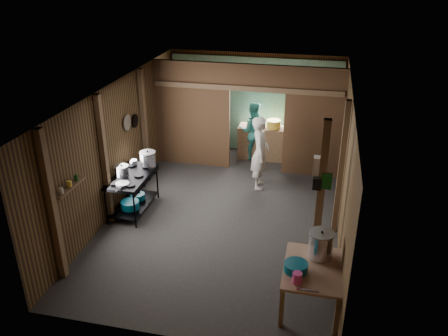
% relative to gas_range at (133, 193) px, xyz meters
% --- Properties ---
extents(floor, '(4.50, 7.00, 0.00)m').
position_rel_gas_range_xyz_m(floor, '(1.88, 0.34, -0.40)').
color(floor, '#272626').
rests_on(floor, ground).
extents(ceiling, '(4.50, 7.00, 0.00)m').
position_rel_gas_range_xyz_m(ceiling, '(1.88, 0.34, 2.20)').
color(ceiling, '#2F2C28').
rests_on(ceiling, ground).
extents(wall_back, '(4.50, 0.00, 2.60)m').
position_rel_gas_range_xyz_m(wall_back, '(1.88, 3.84, 0.90)').
color(wall_back, brown).
rests_on(wall_back, ground).
extents(wall_front, '(4.50, 0.00, 2.60)m').
position_rel_gas_range_xyz_m(wall_front, '(1.88, -3.16, 0.90)').
color(wall_front, brown).
rests_on(wall_front, ground).
extents(wall_left, '(0.00, 7.00, 2.60)m').
position_rel_gas_range_xyz_m(wall_left, '(-0.37, 0.34, 0.90)').
color(wall_left, brown).
rests_on(wall_left, ground).
extents(wall_right, '(0.00, 7.00, 2.60)m').
position_rel_gas_range_xyz_m(wall_right, '(4.13, 0.34, 0.90)').
color(wall_right, brown).
rests_on(wall_right, ground).
extents(partition_left, '(1.85, 0.10, 2.60)m').
position_rel_gas_range_xyz_m(partition_left, '(0.55, 2.54, 0.90)').
color(partition_left, '#41311A').
rests_on(partition_left, floor).
extents(partition_right, '(1.35, 0.10, 2.60)m').
position_rel_gas_range_xyz_m(partition_right, '(3.46, 2.54, 0.90)').
color(partition_right, '#41311A').
rests_on(partition_right, floor).
extents(partition_header, '(1.30, 0.10, 0.60)m').
position_rel_gas_range_xyz_m(partition_header, '(2.13, 2.54, 1.90)').
color(partition_header, '#41311A').
rests_on(partition_header, wall_back).
extents(turquoise_panel, '(4.40, 0.06, 2.50)m').
position_rel_gas_range_xyz_m(turquoise_panel, '(1.88, 3.78, 0.85)').
color(turquoise_panel, '#77B0A7').
rests_on(turquoise_panel, wall_back).
extents(back_counter, '(1.20, 0.50, 0.85)m').
position_rel_gas_range_xyz_m(back_counter, '(2.18, 3.29, 0.02)').
color(back_counter, brown).
rests_on(back_counter, floor).
extents(wall_clock, '(0.20, 0.03, 0.20)m').
position_rel_gas_range_xyz_m(wall_clock, '(2.13, 3.74, 1.50)').
color(wall_clock, beige).
rests_on(wall_clock, wall_back).
extents(post_left_a, '(0.10, 0.12, 2.60)m').
position_rel_gas_range_xyz_m(post_left_a, '(-0.30, -2.26, 0.90)').
color(post_left_a, brown).
rests_on(post_left_a, floor).
extents(post_left_b, '(0.10, 0.12, 2.60)m').
position_rel_gas_range_xyz_m(post_left_b, '(-0.30, -0.46, 0.90)').
color(post_left_b, brown).
rests_on(post_left_b, floor).
extents(post_left_c, '(0.10, 0.12, 2.60)m').
position_rel_gas_range_xyz_m(post_left_c, '(-0.30, 1.54, 0.90)').
color(post_left_c, brown).
rests_on(post_left_c, floor).
extents(post_right, '(0.10, 0.12, 2.60)m').
position_rel_gas_range_xyz_m(post_right, '(4.06, 0.14, 0.90)').
color(post_right, brown).
rests_on(post_right, floor).
extents(post_free, '(0.12, 0.12, 2.60)m').
position_rel_gas_range_xyz_m(post_free, '(3.73, -0.96, 0.90)').
color(post_free, brown).
rests_on(post_free, floor).
extents(cross_beam, '(4.40, 0.12, 0.12)m').
position_rel_gas_range_xyz_m(cross_beam, '(1.88, 2.49, 1.65)').
color(cross_beam, brown).
rests_on(cross_beam, wall_left).
extents(pan_lid_big, '(0.03, 0.34, 0.34)m').
position_rel_gas_range_xyz_m(pan_lid_big, '(-0.33, 0.74, 1.25)').
color(pan_lid_big, '#959596').
rests_on(pan_lid_big, wall_left).
extents(pan_lid_small, '(0.03, 0.30, 0.30)m').
position_rel_gas_range_xyz_m(pan_lid_small, '(-0.33, 1.14, 1.15)').
color(pan_lid_small, black).
rests_on(pan_lid_small, wall_left).
extents(wall_shelf, '(0.14, 0.80, 0.03)m').
position_rel_gas_range_xyz_m(wall_shelf, '(-0.27, -1.76, 1.00)').
color(wall_shelf, brown).
rests_on(wall_shelf, wall_left).
extents(jar_white, '(0.07, 0.07, 0.10)m').
position_rel_gas_range_xyz_m(jar_white, '(-0.27, -2.01, 1.06)').
color(jar_white, beige).
rests_on(jar_white, wall_shelf).
extents(jar_yellow, '(0.08, 0.08, 0.10)m').
position_rel_gas_range_xyz_m(jar_yellow, '(-0.27, -1.76, 1.06)').
color(jar_yellow, yellow).
rests_on(jar_yellow, wall_shelf).
extents(jar_green, '(0.06, 0.06, 0.10)m').
position_rel_gas_range_xyz_m(jar_green, '(-0.27, -1.54, 1.06)').
color(jar_green, '#0E4B12').
rests_on(jar_green, wall_shelf).
extents(bag_white, '(0.22, 0.15, 0.32)m').
position_rel_gas_range_xyz_m(bag_white, '(3.68, -0.88, 1.38)').
color(bag_white, beige).
rests_on(bag_white, post_free).
extents(bag_green, '(0.16, 0.12, 0.24)m').
position_rel_gas_range_xyz_m(bag_green, '(3.80, -1.02, 1.20)').
color(bag_green, '#0E4B12').
rests_on(bag_green, post_free).
extents(bag_black, '(0.14, 0.10, 0.20)m').
position_rel_gas_range_xyz_m(bag_black, '(3.66, -1.04, 1.15)').
color(bag_black, black).
rests_on(bag_black, post_free).
extents(gas_range, '(0.70, 1.37, 0.81)m').
position_rel_gas_range_xyz_m(gas_range, '(0.00, 0.00, 0.00)').
color(gas_range, black).
rests_on(gas_range, floor).
extents(prep_table, '(0.85, 1.16, 0.69)m').
position_rel_gas_range_xyz_m(prep_table, '(3.71, -2.07, -0.06)').
color(prep_table, '#9E7662').
rests_on(prep_table, floor).
extents(stove_pot_large, '(0.37, 0.37, 0.34)m').
position_rel_gas_range_xyz_m(stove_pot_large, '(0.17, 0.51, 0.55)').
color(stove_pot_large, silver).
rests_on(stove_pot_large, gas_range).
extents(stove_pot_med, '(0.33, 0.33, 0.24)m').
position_rel_gas_range_xyz_m(stove_pot_med, '(-0.17, -0.05, 0.50)').
color(stove_pot_med, silver).
rests_on(stove_pot_med, gas_range).
extents(stove_saucepan, '(0.17, 0.17, 0.10)m').
position_rel_gas_range_xyz_m(stove_saucepan, '(-0.17, 0.52, 0.45)').
color(stove_saucepan, silver).
rests_on(stove_saucepan, gas_range).
extents(frying_pan, '(0.34, 0.52, 0.06)m').
position_rel_gas_range_xyz_m(frying_pan, '(0.00, -0.43, 0.43)').
color(frying_pan, '#959596').
rests_on(frying_pan, gas_range).
extents(blue_tub_front, '(0.37, 0.37, 0.15)m').
position_rel_gas_range_xyz_m(blue_tub_front, '(0.00, -0.19, -0.17)').
color(blue_tub_front, '#054B61').
rests_on(blue_tub_front, gas_range).
extents(blue_tub_back, '(0.31, 0.31, 0.12)m').
position_rel_gas_range_xyz_m(blue_tub_back, '(0.00, 0.20, -0.19)').
color(blue_tub_back, '#054B61').
rests_on(blue_tub_back, gas_range).
extents(stock_pot, '(0.46, 0.46, 0.45)m').
position_rel_gas_range_xyz_m(stock_pot, '(3.80, -1.77, 0.49)').
color(stock_pot, silver).
rests_on(stock_pot, prep_table).
extents(wash_basin, '(0.43, 0.43, 0.13)m').
position_rel_gas_range_xyz_m(wash_basin, '(3.47, -2.20, 0.35)').
color(wash_basin, '#054B61').
rests_on(wash_basin, prep_table).
extents(pink_bucket, '(0.15, 0.15, 0.16)m').
position_rel_gas_range_xyz_m(pink_bucket, '(3.51, -2.46, 0.37)').
color(pink_bucket, '#CE3B8B').
rests_on(pink_bucket, prep_table).
extents(knife, '(0.30, 0.04, 0.01)m').
position_rel_gas_range_xyz_m(knife, '(3.66, -2.59, 0.29)').
color(knife, silver).
rests_on(knife, prep_table).
extents(yellow_tub, '(0.36, 0.36, 0.20)m').
position_rel_gas_range_xyz_m(yellow_tub, '(2.46, 3.29, 0.55)').
color(yellow_tub, yellow).
rests_on(yellow_tub, back_counter).
extents(red_cup, '(0.11, 0.11, 0.12)m').
position_rel_gas_range_xyz_m(red_cup, '(1.86, 3.29, 0.51)').
color(red_cup, '#AF1F42').
rests_on(red_cup, back_counter).
extents(cook, '(0.47, 0.65, 1.67)m').
position_rel_gas_range_xyz_m(cook, '(2.37, 1.64, 0.43)').
color(cook, silver).
rests_on(cook, floor).
extents(worker_back, '(0.85, 0.73, 1.50)m').
position_rel_gas_range_xyz_m(worker_back, '(1.94, 3.21, 0.35)').
color(worker_back, teal).
rests_on(worker_back, floor).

